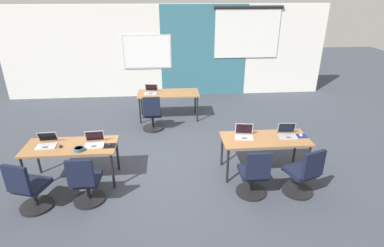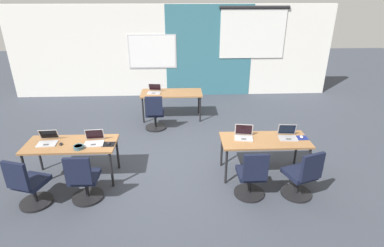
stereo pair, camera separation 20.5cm
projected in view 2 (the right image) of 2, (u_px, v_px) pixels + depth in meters
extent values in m
plane|color=#383D47|center=(171.00, 159.00, 6.41)|extent=(24.00, 24.00, 0.00)
cube|color=silver|center=(172.00, 52.00, 9.66)|extent=(10.00, 0.20, 2.80)
cube|color=#336B7A|center=(209.00, 52.00, 9.62)|extent=(2.68, 0.01, 2.80)
cube|color=#B7B7BC|center=(152.00, 52.00, 9.53)|extent=(1.48, 0.02, 1.04)
cube|color=white|center=(152.00, 52.00, 9.53)|extent=(1.40, 0.02, 0.96)
cube|color=white|center=(253.00, 34.00, 9.44)|extent=(2.00, 0.02, 1.45)
cylinder|color=black|center=(255.00, 7.00, 9.12)|extent=(2.10, 0.10, 0.10)
cube|color=olive|center=(71.00, 144.00, 5.50)|extent=(1.60, 0.70, 0.04)
cylinder|color=black|center=(25.00, 172.00, 5.34)|extent=(0.04, 0.04, 0.68)
cylinder|color=black|center=(112.00, 170.00, 5.40)|extent=(0.04, 0.04, 0.68)
cylinder|color=black|center=(39.00, 154.00, 5.89)|extent=(0.04, 0.04, 0.68)
cylinder|color=black|center=(118.00, 153.00, 5.95)|extent=(0.04, 0.04, 0.68)
cube|color=olive|center=(265.00, 140.00, 5.64)|extent=(1.60, 0.70, 0.04)
cylinder|color=black|center=(226.00, 167.00, 5.49)|extent=(0.04, 0.04, 0.68)
cylinder|color=black|center=(308.00, 165.00, 5.55)|extent=(0.04, 0.04, 0.68)
cylinder|color=black|center=(222.00, 150.00, 6.03)|extent=(0.04, 0.04, 0.68)
cylinder|color=black|center=(296.00, 149.00, 6.09)|extent=(0.04, 0.04, 0.68)
cube|color=olive|center=(172.00, 93.00, 8.13)|extent=(1.60, 0.70, 0.04)
cylinder|color=black|center=(143.00, 110.00, 7.97)|extent=(0.04, 0.04, 0.68)
cylinder|color=black|center=(200.00, 109.00, 8.03)|extent=(0.04, 0.04, 0.68)
cylinder|color=black|center=(145.00, 102.00, 8.52)|extent=(0.04, 0.04, 0.68)
cylinder|color=black|center=(199.00, 102.00, 8.58)|extent=(0.04, 0.04, 0.68)
cube|color=silver|center=(94.00, 144.00, 5.46)|extent=(0.35, 0.25, 0.02)
cube|color=#4C4C4F|center=(93.00, 145.00, 5.41)|extent=(0.09, 0.07, 0.00)
cube|color=silver|center=(95.00, 134.00, 5.55)|extent=(0.33, 0.09, 0.21)
cube|color=black|center=(94.00, 134.00, 5.54)|extent=(0.30, 0.08, 0.19)
cube|color=black|center=(109.00, 144.00, 5.46)|extent=(0.22, 0.19, 0.00)
ellipsoid|color=black|center=(108.00, 143.00, 5.45)|extent=(0.09, 0.11, 0.03)
cylinder|color=black|center=(88.00, 197.00, 5.22)|extent=(0.52, 0.52, 0.04)
cylinder|color=black|center=(87.00, 187.00, 5.15)|extent=(0.06, 0.06, 0.34)
cube|color=black|center=(85.00, 177.00, 5.06)|extent=(0.45, 0.45, 0.08)
cube|color=black|center=(78.00, 171.00, 4.72)|extent=(0.40, 0.07, 0.46)
sphere|color=black|center=(92.00, 188.00, 5.44)|extent=(0.04, 0.04, 0.04)
sphere|color=black|center=(100.00, 199.00, 5.16)|extent=(0.04, 0.04, 0.04)
sphere|color=black|center=(74.00, 200.00, 5.15)|extent=(0.04, 0.04, 0.04)
cube|color=#B7B7BC|center=(154.00, 93.00, 8.05)|extent=(0.35, 0.27, 0.02)
cube|color=#4C4C4F|center=(154.00, 93.00, 8.00)|extent=(0.10, 0.07, 0.00)
cube|color=#B7B7BC|center=(155.00, 87.00, 8.15)|extent=(0.34, 0.13, 0.21)
cube|color=black|center=(155.00, 87.00, 8.14)|extent=(0.30, 0.11, 0.18)
cylinder|color=black|center=(156.00, 127.00, 7.78)|extent=(0.52, 0.52, 0.04)
cylinder|color=black|center=(155.00, 120.00, 7.71)|extent=(0.06, 0.06, 0.34)
cube|color=black|center=(155.00, 113.00, 7.62)|extent=(0.44, 0.44, 0.08)
cube|color=black|center=(154.00, 106.00, 7.28)|extent=(0.40, 0.06, 0.46)
sphere|color=black|center=(156.00, 123.00, 8.00)|extent=(0.04, 0.04, 0.04)
sphere|color=black|center=(165.00, 128.00, 7.73)|extent=(0.04, 0.04, 0.04)
sphere|color=black|center=(147.00, 129.00, 7.71)|extent=(0.04, 0.04, 0.04)
cube|color=#B7B7BC|center=(47.00, 144.00, 5.46)|extent=(0.34, 0.25, 0.02)
cube|color=#4C4C4F|center=(46.00, 145.00, 5.41)|extent=(0.09, 0.07, 0.00)
cube|color=#B7B7BC|center=(49.00, 134.00, 5.56)|extent=(0.34, 0.11, 0.21)
cube|color=black|center=(49.00, 134.00, 5.55)|extent=(0.30, 0.10, 0.18)
ellipsoid|color=black|center=(61.00, 144.00, 5.44)|extent=(0.08, 0.11, 0.03)
cylinder|color=black|center=(37.00, 202.00, 5.10)|extent=(0.52, 0.52, 0.04)
cylinder|color=black|center=(34.00, 193.00, 5.02)|extent=(0.06, 0.06, 0.34)
cube|color=black|center=(32.00, 182.00, 4.93)|extent=(0.55, 0.55, 0.08)
cube|color=black|center=(16.00, 176.00, 4.60)|extent=(0.40, 0.18, 0.46)
sphere|color=black|center=(46.00, 193.00, 5.30)|extent=(0.04, 0.04, 0.04)
sphere|color=black|center=(45.00, 207.00, 4.98)|extent=(0.04, 0.04, 0.04)
sphere|color=black|center=(22.00, 202.00, 5.08)|extent=(0.04, 0.04, 0.04)
cube|color=#B7B7BC|center=(244.00, 138.00, 5.66)|extent=(0.36, 0.28, 0.02)
cube|color=#4C4C4F|center=(244.00, 139.00, 5.61)|extent=(0.10, 0.07, 0.00)
cube|color=#B7B7BC|center=(244.00, 129.00, 5.73)|extent=(0.33, 0.09, 0.22)
cube|color=black|center=(244.00, 129.00, 5.72)|extent=(0.30, 0.08, 0.19)
cylinder|color=black|center=(249.00, 193.00, 5.32)|extent=(0.52, 0.52, 0.04)
cylinder|color=black|center=(250.00, 184.00, 5.24)|extent=(0.06, 0.06, 0.34)
cube|color=black|center=(251.00, 173.00, 5.16)|extent=(0.44, 0.44, 0.08)
cube|color=black|center=(256.00, 167.00, 4.82)|extent=(0.40, 0.06, 0.46)
sphere|color=black|center=(246.00, 185.00, 5.53)|extent=(0.04, 0.04, 0.04)
sphere|color=black|center=(263.00, 195.00, 5.26)|extent=(0.04, 0.04, 0.04)
sphere|color=black|center=(237.00, 196.00, 5.24)|extent=(0.04, 0.04, 0.04)
cube|color=#9E9EA3|center=(288.00, 138.00, 5.66)|extent=(0.35, 0.26, 0.02)
cube|color=#4C4C4F|center=(289.00, 139.00, 5.61)|extent=(0.10, 0.07, 0.00)
cube|color=#9E9EA3|center=(287.00, 129.00, 5.74)|extent=(0.33, 0.09, 0.22)
cube|color=black|center=(287.00, 129.00, 5.73)|extent=(0.30, 0.08, 0.19)
cube|color=navy|center=(301.00, 138.00, 5.69)|extent=(0.22, 0.19, 0.00)
ellipsoid|color=silver|center=(302.00, 137.00, 5.68)|extent=(0.07, 0.11, 0.03)
cylinder|color=black|center=(296.00, 193.00, 5.31)|extent=(0.52, 0.52, 0.04)
cylinder|color=black|center=(298.00, 184.00, 5.24)|extent=(0.06, 0.06, 0.34)
cube|color=black|center=(299.00, 173.00, 5.15)|extent=(0.56, 0.56, 0.08)
cube|color=black|center=(312.00, 167.00, 4.83)|extent=(0.40, 0.19, 0.46)
sphere|color=black|center=(287.00, 186.00, 5.51)|extent=(0.04, 0.04, 0.04)
sphere|color=black|center=(309.00, 192.00, 5.33)|extent=(0.04, 0.04, 0.04)
sphere|color=black|center=(288.00, 198.00, 5.18)|extent=(0.04, 0.04, 0.04)
cylinder|color=#3D6070|center=(79.00, 147.00, 5.30)|extent=(0.17, 0.17, 0.05)
torus|color=#3D6070|center=(78.00, 146.00, 5.29)|extent=(0.18, 0.18, 0.02)
cylinder|color=#B26628|center=(78.00, 146.00, 5.29)|extent=(0.14, 0.14, 0.01)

